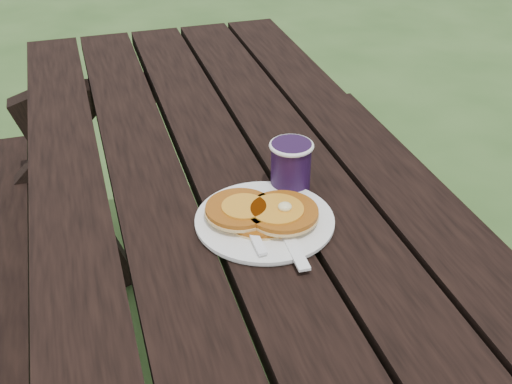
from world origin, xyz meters
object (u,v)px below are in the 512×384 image
object	(u,v)px
picnic_table	(233,321)
plate	(265,221)
pancake_stack	(262,213)
coffee_cup	(291,163)

from	to	relation	value
picnic_table	plate	size ratio (longest dim) A/B	7.68
pancake_stack	picnic_table	bearing A→B (deg)	94.60
pancake_stack	coffee_cup	bearing A→B (deg)	49.10
coffee_cup	picnic_table	bearing A→B (deg)	145.56
picnic_table	plate	world-z (taller)	plate
picnic_table	plate	bearing A→B (deg)	-83.83
plate	coffee_cup	world-z (taller)	coffee_cup
pancake_stack	coffee_cup	size ratio (longest dim) A/B	2.01
coffee_cup	plate	bearing A→B (deg)	-129.66
picnic_table	pancake_stack	xyz separation A→B (m)	(0.01, -0.17, 0.41)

